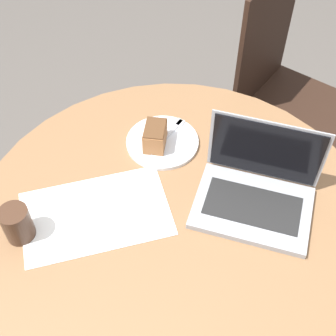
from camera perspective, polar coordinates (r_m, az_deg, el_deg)
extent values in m
plane|color=#4C4742|center=(1.87, 0.54, -18.10)|extent=(12.00, 12.00, 0.00)
cylinder|color=brown|center=(1.86, 0.55, -17.98)|extent=(0.47, 0.47, 0.02)
cylinder|color=brown|center=(1.55, 0.64, -13.27)|extent=(0.12, 0.12, 0.65)
cylinder|color=brown|center=(1.26, 0.77, -6.20)|extent=(1.09, 1.09, 0.03)
cube|color=black|center=(1.95, 15.74, 6.65)|extent=(0.59, 0.59, 0.02)
cube|color=black|center=(1.85, 11.80, 15.11)|extent=(0.31, 0.26, 0.49)
cube|color=black|center=(1.96, 16.79, -3.72)|extent=(0.05, 0.05, 0.44)
cube|color=black|center=(2.29, 12.43, 7.11)|extent=(0.05, 0.05, 0.44)
cube|color=black|center=(2.04, 7.27, 1.39)|extent=(0.05, 0.05, 0.44)
cube|color=white|center=(1.26, -8.80, -5.52)|extent=(0.39, 0.25, 0.00)
cylinder|color=silver|center=(1.41, -0.69, 3.19)|extent=(0.22, 0.22, 0.01)
cube|color=brown|center=(1.37, -1.58, 3.87)|extent=(0.09, 0.11, 0.07)
cube|color=#4D311C|center=(1.34, -1.62, 4.90)|extent=(0.09, 0.10, 0.00)
cube|color=silver|center=(1.41, -0.20, 3.85)|extent=(0.13, 0.12, 0.00)
cube|color=silver|center=(1.45, 1.40, 5.57)|extent=(0.04, 0.04, 0.00)
cylinder|color=#3D2619|center=(1.23, -17.91, -6.47)|extent=(0.07, 0.07, 0.10)
cube|color=gray|center=(1.27, 10.22, -4.80)|extent=(0.38, 0.35, 0.02)
cube|color=black|center=(1.26, 10.28, -4.54)|extent=(0.28, 0.24, 0.00)
cube|color=gray|center=(1.26, 11.86, 2.21)|extent=(0.26, 0.16, 0.20)
cube|color=black|center=(1.26, 11.83, 2.09)|extent=(0.25, 0.15, 0.18)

